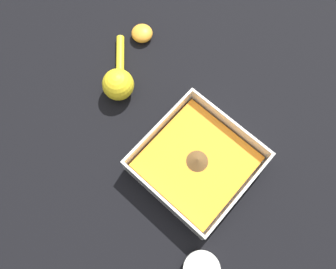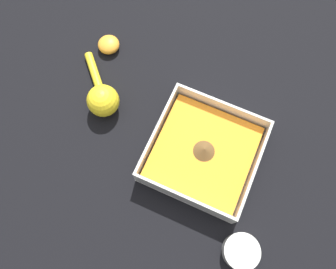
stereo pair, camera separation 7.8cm
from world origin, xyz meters
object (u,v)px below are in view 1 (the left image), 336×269
(spice_bowl, at_px, (201,269))
(lemon_squeezer, at_px, (118,82))
(lemon_half, at_px, (142,33))
(square_dish, at_px, (197,163))

(spice_bowl, relative_size, lemon_squeezer, 0.49)
(spice_bowl, xyz_separation_m, lemon_squeezer, (-0.44, 0.20, 0.02))
(spice_bowl, height_order, lemon_half, spice_bowl)
(square_dish, relative_size, lemon_squeezer, 1.51)
(square_dish, height_order, lemon_squeezer, lemon_squeezer)
(spice_bowl, distance_m, lemon_half, 0.61)
(lemon_squeezer, relative_size, lemon_half, 2.80)
(square_dish, xyz_separation_m, lemon_half, (-0.35, 0.18, -0.01))
(spice_bowl, xyz_separation_m, lemon_half, (-0.50, 0.35, -0.00))
(lemon_half, bearing_deg, square_dish, -27.39)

